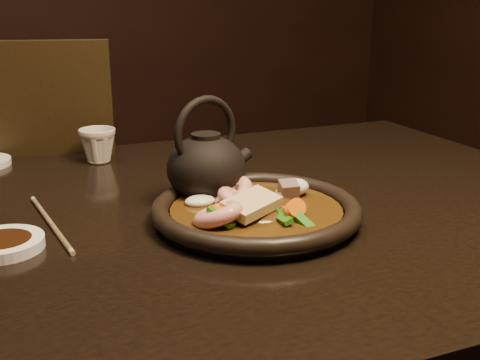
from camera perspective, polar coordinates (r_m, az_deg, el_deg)
name	(u,v)px	position (r m, az deg, el deg)	size (l,w,h in m)	color
table	(113,270)	(0.92, -11.97, -8.38)	(1.60, 0.90, 0.75)	black
chair	(28,230)	(1.50, -19.48, -4.53)	(0.55, 0.55, 0.98)	black
plate	(256,211)	(0.87, 1.54, -2.98)	(0.30, 0.30, 0.03)	black
stirfry	(253,207)	(0.86, 1.20, -2.57)	(0.22, 0.20, 0.06)	#3A230A
soy_dish	(3,244)	(0.83, -21.56, -5.67)	(0.10, 0.10, 0.01)	white
tea_cup	(98,144)	(1.20, -13.33, 3.31)	(0.07, 0.07, 0.07)	beige
chopsticks	(51,223)	(0.90, -17.52, -3.90)	(0.04, 0.24, 0.01)	tan
teapot	(207,165)	(0.93, -3.18, 1.47)	(0.15, 0.12, 0.17)	black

